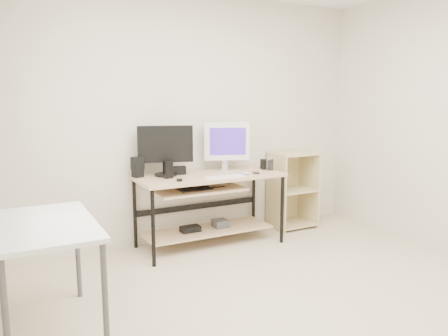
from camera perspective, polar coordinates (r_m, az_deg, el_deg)
room at (r=2.95m, az=9.53°, el=4.86°), size 4.01×4.01×2.62m
desk at (r=4.50m, az=-2.21°, el=-3.54°), size 1.50×0.65×0.75m
side_table at (r=3.03m, az=-22.31°, el=-8.08°), size 0.60×1.00×0.75m
shelf_unit at (r=5.25m, az=8.68°, el=-2.74°), size 0.50×0.40×0.90m
black_monitor at (r=4.40m, az=-7.66°, el=2.71°), size 0.54×0.23×0.50m
white_imac at (r=4.68m, az=0.37°, el=3.34°), size 0.47×0.22×0.52m
keyboard at (r=4.29m, az=0.10°, el=-1.17°), size 0.42×0.13×0.01m
mouse at (r=4.45m, az=2.76°, el=-0.67°), size 0.09×0.12×0.04m
center_speaker at (r=4.48m, az=-6.10°, el=-0.33°), size 0.18×0.11×0.08m
speaker_left at (r=4.39m, az=-11.23°, el=0.17°), size 0.12×0.12×0.20m
speaker_right at (r=4.81m, az=5.42°, el=0.50°), size 0.11×0.11×0.11m
audio_controller at (r=4.28m, az=-7.33°, el=-0.20°), size 0.09×0.07×0.17m
volume_puck at (r=4.13m, az=-5.84°, el=-1.58°), size 0.07×0.07×0.02m
smartphone at (r=4.55m, az=4.16°, el=-0.63°), size 0.11×0.14×0.01m
coaster at (r=4.74m, az=6.01°, el=-0.27°), size 0.11×0.11×0.01m
drinking_glass at (r=4.73m, az=6.03°, el=0.66°), size 0.09×0.09×0.15m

